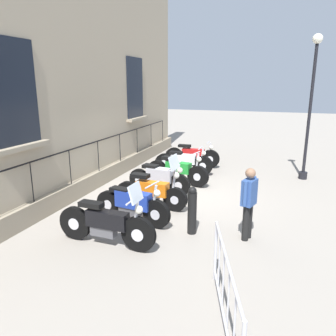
% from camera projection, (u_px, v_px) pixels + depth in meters
% --- Properties ---
extents(ground_plane, '(60.00, 60.00, 0.00)m').
position_uv_depth(ground_plane, '(173.00, 195.00, 9.70)').
color(ground_plane, gray).
extents(building_facade, '(0.82, 13.97, 8.48)m').
position_uv_depth(building_facade, '(80.00, 49.00, 9.56)').
color(building_facade, tan).
rests_on(building_facade, ground_plane).
extents(motorcycle_black, '(2.19, 0.54, 1.38)m').
position_uv_depth(motorcycle_black, '(107.00, 224.00, 6.59)').
color(motorcycle_black, black).
rests_on(motorcycle_black, ground_plane).
extents(motorcycle_blue, '(2.01, 0.65, 1.03)m').
position_uv_depth(motorcycle_blue, '(132.00, 205.00, 7.68)').
color(motorcycle_blue, black).
rests_on(motorcycle_blue, ground_plane).
extents(motorcycle_orange, '(2.03, 0.63, 1.46)m').
position_uv_depth(motorcycle_orange, '(152.00, 191.00, 8.62)').
color(motorcycle_orange, black).
rests_on(motorcycle_orange, ground_plane).
extents(motorcycle_silver, '(2.01, 0.70, 0.98)m').
position_uv_depth(motorcycle_silver, '(159.00, 178.00, 9.74)').
color(motorcycle_silver, black).
rests_on(motorcycle_silver, ground_plane).
extents(motorcycle_green, '(2.19, 0.73, 1.10)m').
position_uv_depth(motorcycle_green, '(177.00, 171.00, 10.68)').
color(motorcycle_green, black).
rests_on(motorcycle_green, ground_plane).
extents(motorcycle_white, '(2.14, 0.67, 1.01)m').
position_uv_depth(motorcycle_white, '(184.00, 162.00, 11.81)').
color(motorcycle_white, black).
rests_on(motorcycle_white, ground_plane).
extents(motorcycle_red, '(2.18, 0.54, 1.01)m').
position_uv_depth(motorcycle_red, '(192.00, 156.00, 12.85)').
color(motorcycle_red, black).
rests_on(motorcycle_red, ground_plane).
extents(lamppost, '(0.31, 0.31, 4.69)m').
position_uv_depth(lamppost, '(311.00, 104.00, 10.65)').
color(lamppost, black).
rests_on(lamppost, ground_plane).
extents(crowd_barrier, '(0.74, 2.21, 1.05)m').
position_uv_depth(crowd_barrier, '(225.00, 291.00, 4.30)').
color(crowd_barrier, '#B7B7BF').
rests_on(crowd_barrier, ground_plane).
extents(bollard, '(0.20, 0.20, 1.07)m').
position_uv_depth(bollard, '(192.00, 210.00, 7.10)').
color(bollard, black).
rests_on(bollard, ground_plane).
extents(pedestrian_standing, '(0.32, 0.51, 1.55)m').
position_uv_depth(pedestrian_standing, '(249.00, 200.00, 6.75)').
color(pedestrian_standing, black).
rests_on(pedestrian_standing, ground_plane).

